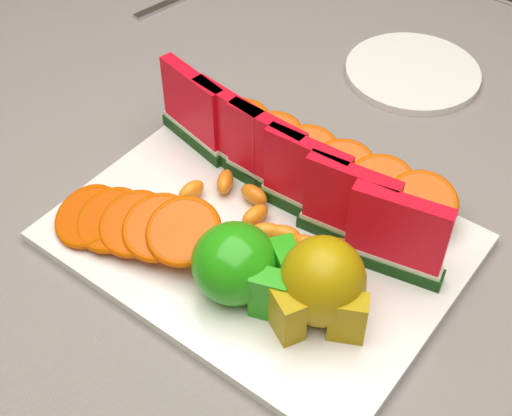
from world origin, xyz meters
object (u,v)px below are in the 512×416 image
(apple_cluster, at_px, (242,266))
(side_plate, at_px, (412,72))
(platter, at_px, (260,238))
(pear_cluster, at_px, (322,286))

(apple_cluster, relative_size, side_plate, 0.49)
(platter, bearing_deg, pear_cluster, -22.92)
(apple_cluster, height_order, side_plate, apple_cluster)
(platter, height_order, apple_cluster, apple_cluster)
(pear_cluster, bearing_deg, side_plate, 106.48)
(platter, xyz_separation_m, apple_cluster, (0.03, -0.07, 0.04))
(platter, xyz_separation_m, side_plate, (-0.02, 0.36, -0.00))
(platter, relative_size, apple_cluster, 3.54)
(apple_cluster, distance_m, side_plate, 0.43)
(platter, relative_size, side_plate, 1.75)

